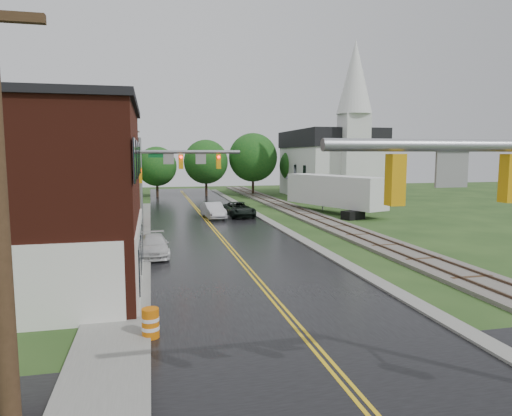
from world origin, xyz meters
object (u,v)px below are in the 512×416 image
object	(u,v)px
suv_dark	(239,210)
pickup_white	(154,246)
utility_pole_b	(118,176)
sedan_silver	(213,211)
tree_left_e	(113,166)
church	(332,156)
traffic_signal_far	(171,169)
utility_pole_c	(132,167)
tree_left_c	(53,171)
construction_barrel	(150,323)
utility_pole_a	(0,255)
semi_trailer	(334,191)

from	to	relation	value
suv_dark	pickup_white	world-z (taller)	suv_dark
utility_pole_b	sedan_silver	bearing A→B (deg)	61.69
tree_left_e	pickup_white	world-z (taller)	tree_left_e
church	pickup_white	bearing A→B (deg)	-127.10
tree_left_e	sedan_silver	distance (m)	14.33
traffic_signal_far	tree_left_e	xyz separation A→B (m)	(-5.38, 18.90, -0.16)
utility_pole_c	pickup_white	bearing A→B (deg)	-85.04
utility_pole_c	tree_left_c	size ratio (longest dim) A/B	1.18
tree_left_c	sedan_silver	distance (m)	15.59
suv_dark	pickup_white	size ratio (longest dim) A/B	1.21
traffic_signal_far	utility_pole_b	world-z (taller)	utility_pole_b
suv_dark	pickup_white	bearing A→B (deg)	-122.95
traffic_signal_far	tree_left_e	size ratio (longest dim) A/B	0.90
construction_barrel	tree_left_c	bearing A→B (deg)	105.70
utility_pole_c	tree_left_e	bearing A→B (deg)	137.16
church	tree_left_e	distance (m)	29.91
utility_pole_a	semi_trailer	bearing A→B (deg)	61.43
utility_pole_c	tree_left_e	world-z (taller)	utility_pole_c
pickup_white	church	bearing A→B (deg)	51.17
church	construction_barrel	world-z (taller)	church
tree_left_c	semi_trailer	size ratio (longest dim) A/B	0.61
utility_pole_c	sedan_silver	xyz separation A→B (m)	(7.60, -7.89, -3.97)
church	tree_left_c	world-z (taller)	church
church	construction_barrel	distance (m)	52.02
church	tree_left_c	distance (m)	36.59
tree_left_c	traffic_signal_far	bearing A→B (deg)	-51.18
suv_dark	pickup_white	xyz separation A→B (m)	(-8.20, -15.77, -0.09)
tree_left_e	construction_barrel	size ratio (longest dim) A/B	8.15
utility_pole_b	pickup_white	xyz separation A→B (m)	(2.00, -1.06, -4.11)
traffic_signal_far	sedan_silver	world-z (taller)	traffic_signal_far
utility_pole_c	suv_dark	bearing A→B (deg)	-35.56
sedan_silver	utility_pole_a	bearing A→B (deg)	-107.56
tree_left_e	sedan_silver	xyz separation A→B (m)	(9.65, -9.79, -4.06)
church	utility_pole_b	bearing A→B (deg)	-130.18
construction_barrel	utility_pole_b	bearing A→B (deg)	97.56
utility_pole_b	tree_left_e	size ratio (longest dim) A/B	1.10
tree_left_c	utility_pole_b	bearing A→B (deg)	-68.51
construction_barrel	utility_pole_c	bearing A→B (deg)	92.90
tree_left_c	construction_barrel	size ratio (longest dim) A/B	7.64
sedan_silver	semi_trailer	bearing A→B (deg)	-0.98
utility_pole_a	tree_left_e	xyz separation A→B (m)	(-2.05, 45.90, 0.09)
utility_pole_a	traffic_signal_far	bearing A→B (deg)	82.97
utility_pole_c	tree_left_c	xyz separation A→B (m)	(-7.05, -4.10, -0.21)
sedan_silver	construction_barrel	xyz separation A→B (m)	(-5.80, -27.68, -0.25)
utility_pole_b	pickup_white	size ratio (longest dim) A/B	2.14
tree_left_c	semi_trailer	world-z (taller)	tree_left_c
construction_barrel	suv_dark	bearing A→B (deg)	73.46
utility_pole_c	suv_dark	xyz separation A→B (m)	(10.20, -7.29, -4.02)
church	traffic_signal_far	xyz separation A→B (m)	(-23.47, -26.74, -0.86)
tree_left_c	suv_dark	world-z (taller)	tree_left_c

